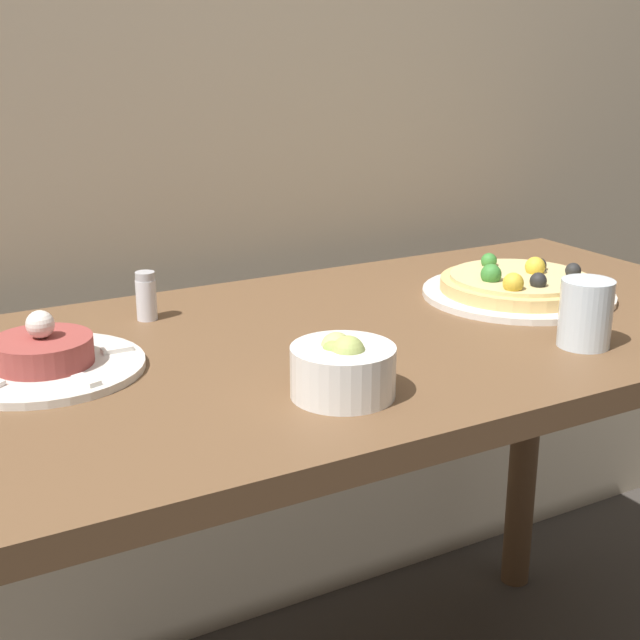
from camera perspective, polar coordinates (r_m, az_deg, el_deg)
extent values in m
cube|color=brown|center=(1.24, 0.31, -1.89)|extent=(1.41, 0.66, 0.03)
cylinder|color=brown|center=(1.94, 13.03, -6.94)|extent=(0.06, 0.06, 0.73)
cylinder|color=silver|center=(1.46, 12.55, 1.65)|extent=(0.30, 0.30, 0.01)
cylinder|color=#DBB26B|center=(1.45, 12.59, 2.20)|extent=(0.25, 0.25, 0.02)
cylinder|color=#E0C684|center=(1.45, 12.62, 2.70)|extent=(0.22, 0.22, 0.01)
sphere|color=black|center=(1.49, 13.84, 3.42)|extent=(0.02, 0.02, 0.02)
sphere|color=gold|center=(1.47, 13.60, 3.33)|extent=(0.03, 0.03, 0.03)
sphere|color=#387F33|center=(1.50, 10.76, 3.74)|extent=(0.03, 0.03, 0.03)
sphere|color=black|center=(1.39, 13.79, 2.44)|extent=(0.03, 0.03, 0.03)
sphere|color=#387F33|center=(1.40, 10.89, 2.89)|extent=(0.03, 0.03, 0.03)
sphere|color=black|center=(1.47, 15.89, 3.06)|extent=(0.02, 0.02, 0.02)
sphere|color=gold|center=(1.36, 12.26, 2.32)|extent=(0.03, 0.03, 0.03)
cylinder|color=silver|center=(1.16, -17.22, -2.93)|extent=(0.25, 0.25, 0.01)
cylinder|color=#933D38|center=(1.15, -17.32, -1.90)|extent=(0.12, 0.12, 0.03)
sphere|color=silver|center=(1.14, -17.48, -0.27)|extent=(0.03, 0.03, 0.03)
cube|color=white|center=(1.18, -12.86, -1.83)|extent=(0.04, 0.02, 0.01)
cube|color=white|center=(1.24, -16.87, -1.09)|extent=(0.03, 0.04, 0.01)
cube|color=white|center=(1.08, -14.74, -3.76)|extent=(0.03, 0.04, 0.01)
cylinder|color=white|center=(1.03, 1.48, -3.31)|extent=(0.12, 0.12, 0.06)
sphere|color=#8EA34C|center=(1.02, 1.52, -1.99)|extent=(0.03, 0.03, 0.03)
sphere|color=#8EA34C|center=(1.01, 0.93, -2.03)|extent=(0.03, 0.03, 0.03)
sphere|color=#668E42|center=(1.01, 1.35, -2.13)|extent=(0.02, 0.02, 0.02)
sphere|color=#A3B25B|center=(1.01, 1.82, -2.09)|extent=(0.04, 0.04, 0.04)
sphere|color=#B7BC70|center=(1.02, 1.05, -1.78)|extent=(0.04, 0.04, 0.04)
sphere|color=#8EA34C|center=(1.01, 1.13, -2.12)|extent=(0.03, 0.03, 0.03)
cylinder|color=silver|center=(1.24, 16.64, 0.41)|extent=(0.07, 0.07, 0.09)
cylinder|color=silver|center=(1.32, -11.05, 1.28)|extent=(0.03, 0.03, 0.06)
cylinder|color=#B2B2B7|center=(1.32, -11.14, 2.78)|extent=(0.03, 0.03, 0.01)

